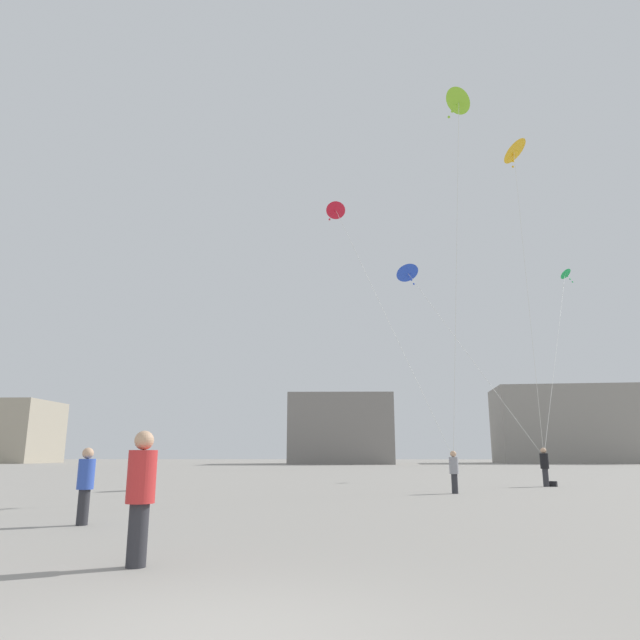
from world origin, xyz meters
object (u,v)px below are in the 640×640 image
kite_emerald_diamond (565,277)px  kite_cobalt_diamond (408,273)px  person_in_grey (454,470)px  kite_crimson_diamond (337,213)px  kite_amber_diamond (514,152)px  person_in_black (545,465)px  building_left_hall (1,432)px  kite_lime_diamond (459,104)px  person_in_red (141,491)px  person_in_blue (85,482)px  building_right_hall (570,425)px  building_centre_hall (340,429)px  handbag_beside_flyer (553,484)px

kite_emerald_diamond → kite_cobalt_diamond: 14.25m
person_in_grey → kite_crimson_diamond: (-4.47, 3.92, 12.30)m
kite_amber_diamond → kite_crimson_diamond: bearing=167.7°
person_in_black → person_in_grey: (-4.91, -4.90, -0.09)m
person_in_grey → building_left_hall: 89.87m
kite_emerald_diamond → kite_amber_diamond: (-6.82, -13.45, 2.02)m
kite_lime_diamond → kite_emerald_diamond: bearing=60.8°
person_in_red → kite_lime_diamond: kite_lime_diamond is taller
person_in_blue → building_right_hall: (39.58, 81.43, 4.99)m
building_centre_hall → handbag_beside_flyer: bearing=-79.1°
person_in_grey → person_in_black: bearing=25.6°
building_right_hall → person_in_grey: bearing=-112.9°
kite_amber_diamond → kite_cobalt_diamond: size_ratio=1.42×
kite_emerald_diamond → building_centre_hall: bearing=109.4°
kite_emerald_diamond → kite_cobalt_diamond: bearing=-144.2°
kite_amber_diamond → kite_emerald_diamond: bearing=63.1°
kite_amber_diamond → building_right_hall: 74.42m
building_centre_hall → kite_emerald_diamond: bearing=-70.6°
person_in_red → kite_emerald_diamond: 36.95m
person_in_red → person_in_blue: (-2.83, 4.40, -0.10)m
person_in_black → kite_lime_diamond: size_ratio=0.12×
kite_crimson_diamond → handbag_beside_flyer: kite_crimson_diamond is taller
kite_lime_diamond → building_right_hall: size_ratio=0.60×
person_in_red → kite_lime_diamond: (7.10, 11.94, 13.64)m
kite_emerald_diamond → building_right_hall: size_ratio=0.54×
building_right_hall → handbag_beside_flyer: 70.86m
person_in_blue → handbag_beside_flyer: bearing=169.2°
person_in_red → kite_amber_diamond: size_ratio=0.12×
kite_amber_diamond → kite_lime_diamond: (-3.41, -4.87, -0.58)m
building_centre_hall → building_right_hall: 36.98m
kite_amber_diamond → building_right_hall: size_ratio=0.62×
kite_crimson_diamond → person_in_blue: bearing=-109.4°
person_in_black → kite_lime_diamond: bearing=154.8°
person_in_grey → kite_amber_diamond: kite_amber_diamond is taller
person_in_blue → building_left_hall: size_ratio=0.10×
kite_crimson_diamond → person_in_grey: bearing=-41.2°
person_in_black → kite_lime_diamond: 16.29m
person_in_blue → kite_amber_diamond: (13.34, 12.41, 14.32)m
person_in_red → kite_amber_diamond: 24.40m
building_centre_hall → kite_amber_diamond: bearing=-80.8°
person_in_black → person_in_grey: person_in_black is taller
person_in_grey → kite_lime_diamond: 14.04m
kite_lime_diamond → building_left_hall: 92.68m
kite_emerald_diamond → building_centre_hall: kite_emerald_diamond is taller
building_right_hall → handbag_beside_flyer: building_right_hall is taller
kite_lime_diamond → building_centre_hall: kite_lime_diamond is taller
building_centre_hall → kite_crimson_diamond: bearing=-88.6°
building_centre_hall → building_right_hall: size_ratio=0.65×
person_in_red → building_left_hall: bearing=34.5°
person_in_red → kite_cobalt_diamond: 24.92m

